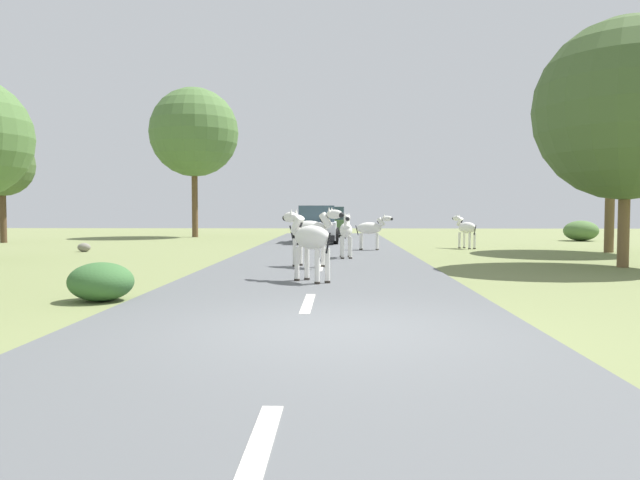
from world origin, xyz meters
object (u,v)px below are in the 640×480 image
object	(u,v)px
tree_5	(627,110)
zebra_3	(371,229)
tree_0	(2,165)
bush_0	(101,282)
zebra_2	(312,231)
zebra_1	(309,238)
car_1	(317,226)
tree_4	(612,130)
tree_1	(194,133)
rock_3	(84,247)
zebra_4	(466,228)
bush_1	(581,231)
zebra_0	(346,231)
car_0	(330,223)

from	to	relation	value
tree_5	zebra_3	bearing A→B (deg)	136.28
tree_0	bush_0	bearing A→B (deg)	-55.99
zebra_2	zebra_1	bearing A→B (deg)	31.20
car_1	bush_0	bearing A→B (deg)	80.79
car_1	tree_4	xyz separation A→B (m)	(11.05, -5.73, 3.68)
tree_0	tree_1	size ratio (longest dim) A/B	0.60
tree_0	rock_3	size ratio (longest dim) A/B	10.78
tree_4	rock_3	world-z (taller)	tree_4
rock_3	zebra_3	bearing A→B (deg)	3.63
zebra_4	bush_1	world-z (taller)	zebra_4
zebra_0	bush_1	bearing A→B (deg)	-137.44
tree_1	bush_0	world-z (taller)	tree_1
zebra_2	zebra_3	bearing A→B (deg)	-166.26
zebra_0	tree_1	size ratio (longest dim) A/B	0.17
car_1	tree_5	distance (m)	14.93
zebra_4	tree_5	world-z (taller)	tree_5
tree_0	tree_5	size ratio (longest dim) A/B	0.78
zebra_2	tree_0	world-z (taller)	tree_0
tree_1	rock_3	xyz separation A→B (m)	(-1.11, -12.61, -5.97)
car_0	car_1	bearing A→B (deg)	87.53
zebra_1	car_1	bearing A→B (deg)	50.64
zebra_0	zebra_2	distance (m)	3.11
car_1	tree_0	xyz separation A→B (m)	(-15.24, 0.11, 2.89)
zebra_0	car_0	world-z (taller)	car_0
zebra_2	zebra_4	xyz separation A→B (m)	(5.90, 8.62, -0.16)
zebra_0	zebra_1	size ratio (longest dim) A/B	1.00
car_0	tree_1	bearing A→B (deg)	6.55
zebra_3	zebra_4	world-z (taller)	zebra_3
tree_4	bush_0	world-z (taller)	tree_4
tree_4	bush_1	bearing A→B (deg)	74.02
tree_1	bush_1	bearing A→B (deg)	-10.08
zebra_2	tree_5	world-z (taller)	tree_5
car_1	car_0	bearing A→B (deg)	-93.79
zebra_3	tree_4	world-z (taller)	tree_4
zebra_0	zebra_2	xyz separation A→B (m)	(-0.94, -2.96, 0.09)
tree_1	zebra_0	bearing A→B (deg)	-61.23
tree_1	zebra_1	bearing A→B (deg)	-70.38
tree_1	rock_3	size ratio (longest dim) A/B	17.90
tree_1	tree_5	distance (m)	24.44
zebra_0	rock_3	size ratio (longest dim) A/B	3.13
zebra_0	zebra_2	world-z (taller)	zebra_2
zebra_3	bush_0	world-z (taller)	zebra_3
car_1	tree_1	bearing A→B (deg)	-41.10
zebra_3	car_1	xyz separation A→B (m)	(-2.27, 5.35, -0.02)
zebra_0	tree_1	xyz separation A→B (m)	(-8.73, 15.89, 5.23)
tree_0	tree_5	bearing A→B (deg)	-25.94
car_1	bush_1	bearing A→B (deg)	-167.81
tree_4	zebra_4	bearing A→B (deg)	156.82
zebra_1	car_0	bearing A→B (deg)	48.86
car_0	car_1	xyz separation A→B (m)	(-0.52, -7.27, 0.00)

